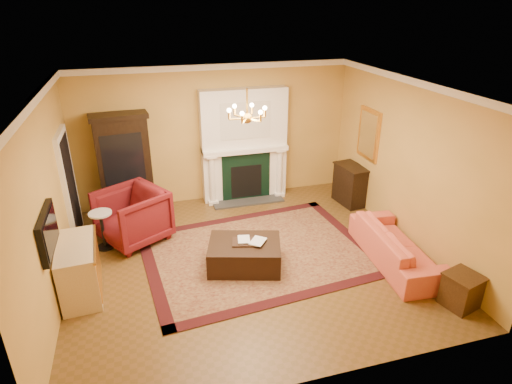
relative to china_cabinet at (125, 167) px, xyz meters
name	(u,v)px	position (x,y,z in m)	size (l,w,h in m)	color
floor	(248,260)	(1.97, -2.49, -1.04)	(6.00, 5.50, 0.02)	brown
ceiling	(247,88)	(1.97, -2.49, 1.98)	(6.00, 5.50, 0.02)	silver
wall_back	(215,134)	(1.97, 0.27, 0.47)	(6.00, 0.02, 3.00)	gold
wall_front	(314,279)	(1.97, -5.25, 0.47)	(6.00, 0.02, 3.00)	gold
wall_left	(47,204)	(-1.04, -2.49, 0.47)	(0.02, 5.50, 3.00)	gold
wall_right	(409,164)	(4.98, -2.49, 0.47)	(0.02, 5.50, 3.00)	gold
fireplace	(244,148)	(2.57, 0.08, 0.16)	(1.90, 0.70, 2.50)	white
crown_molding	(233,82)	(1.97, -1.53, 1.91)	(6.00, 5.50, 0.12)	white
doorway	(70,187)	(-0.98, -0.79, 0.01)	(0.08, 1.05, 2.10)	silver
tv_panel	(48,232)	(-0.97, -3.09, 0.32)	(0.09, 0.95, 0.58)	black
gilt_mirror	(369,134)	(4.94, -1.09, 0.62)	(0.06, 0.76, 1.05)	gold
chandelier	(247,114)	(1.97, -2.49, 1.57)	(0.63, 0.55, 0.53)	gold
oriental_rug	(258,253)	(2.20, -2.34, -1.03)	(3.97, 2.98, 0.02)	#3F0E0D
china_cabinet	(125,167)	(0.00, 0.00, 0.00)	(1.03, 0.47, 2.07)	black
wingback_armchair	(132,214)	(0.07, -1.24, -0.47)	(1.09, 1.02, 1.13)	maroon
pedestal_table	(102,228)	(-0.47, -1.39, -0.61)	(0.41, 0.41, 0.73)	black
commode	(79,269)	(-0.76, -2.68, -0.60)	(0.55, 1.16, 0.86)	beige
coral_sofa	(397,240)	(4.43, -3.24, -0.61)	(2.15, 0.63, 0.84)	#CC6940
end_table	(461,291)	(4.69, -4.55, -0.78)	(0.44, 0.44, 0.51)	#3D2610
console_table	(350,185)	(4.75, -0.88, -0.61)	(0.44, 0.77, 0.85)	black
leather_ottoman	(245,254)	(1.86, -2.67, -0.79)	(1.20, 0.87, 0.45)	black
ottoman_tray	(244,242)	(1.86, -2.66, -0.56)	(0.40, 0.31, 0.03)	black
book_a	(238,234)	(1.76, -2.61, -0.41)	(0.20, 0.03, 0.27)	gray
book_b	(252,233)	(1.98, -2.68, -0.39)	(0.22, 0.02, 0.31)	gray
topiary_left	(212,139)	(1.84, 0.04, 0.44)	(0.16, 0.16, 0.44)	tan
topiary_right	(277,133)	(3.33, 0.04, 0.45)	(0.17, 0.17, 0.47)	tan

